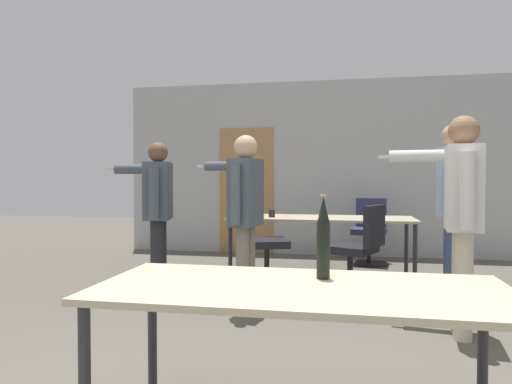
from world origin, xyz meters
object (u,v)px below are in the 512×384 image
Objects in this scene: person_near_casual at (451,195)px; office_chair_far_right at (357,253)px; person_left_plaid at (157,203)px; office_chair_side_rolled at (370,233)px; person_right_polo at (244,204)px; beer_bottle at (323,239)px; office_chair_near_pushed at (260,246)px; drink_cup at (272,213)px; person_far_watching at (461,204)px.

office_chair_far_right is (-0.92, -0.06, -0.60)m from person_near_casual.
office_chair_side_rolled is at bearing -62.35° from person_left_plaid.
office_chair_far_right is at bearing -46.82° from person_right_polo.
office_chair_far_right is at bearing 84.66° from beer_bottle.
person_left_plaid reaches higher than office_chair_near_pushed.
beer_bottle is 4.28× the size of drink_cup.
office_chair_near_pushed is at bearing 99.66° from office_chair_far_right.
person_right_polo reaches higher than drink_cup.
person_right_polo reaches higher than office_chair_side_rolled.
office_chair_near_pushed is (-1.06, 0.29, -0.00)m from office_chair_far_right.
person_right_polo is 2.09m from person_near_casual.
office_chair_near_pushed is (1.05, 0.43, -0.51)m from person_left_plaid.
person_right_polo is 0.92× the size of person_near_casual.
office_chair_side_rolled is at bearing -15.64° from person_right_polo.
person_far_watching is 18.14× the size of drink_cup.
person_left_plaid is at bearing -137.18° from drink_cup.
office_chair_far_right is (2.12, 0.14, -0.51)m from person_left_plaid.
person_right_polo reaches higher than office_chair_near_pushed.
person_near_casual is at bearing -0.57° from person_far_watching.
person_left_plaid reaches higher than drink_cup.
person_right_polo is 1.10m from office_chair_near_pushed.
person_right_polo is 0.95× the size of person_far_watching.
person_far_watching is (-0.18, -1.11, -0.03)m from person_near_casual.
beer_bottle is (-1.16, -2.66, -0.13)m from person_near_casual.
person_far_watching is 3.09m from office_chair_side_rolled.
drink_cup is (-1.94, 0.81, -0.27)m from person_near_casual.
beer_bottle reaches higher than drink_cup.
office_chair_side_rolled is 2.11m from office_chair_near_pushed.
person_near_casual is at bearing -100.07° from person_left_plaid.
office_chair_near_pushed is at bearing 61.79° from person_far_watching.
office_chair_side_rolled is at bearing 123.06° from office_chair_near_pushed.
person_far_watching is at bearing -47.58° from drink_cup.
beer_bottle is at bearing 93.78° from office_chair_side_rolled.
office_chair_far_right reaches higher than office_chair_near_pushed.
office_chair_near_pushed is at bearing 61.62° from office_chair_side_rolled.
person_left_plaid is (-2.86, 0.91, -0.06)m from person_far_watching.
person_left_plaid is at bearing 127.41° from beer_bottle.
office_chair_side_rolled is (2.36, 2.09, -0.52)m from person_left_plaid.
person_right_polo is at bearing 147.97° from office_chair_far_right.
office_chair_far_right is (1.04, 0.67, -0.53)m from person_right_polo.
person_near_casual is 2.90m from beer_bottle.
person_right_polo is 1.35m from office_chair_far_right.
person_right_polo is 2.97m from office_chair_side_rolled.
person_far_watching reaches higher than office_chair_near_pushed.
person_near_casual is 1.04× the size of person_far_watching.
office_chair_far_right is 1.00× the size of office_chair_near_pushed.
drink_cup is (-1.26, -1.07, 0.34)m from office_chair_side_rolled.
office_chair_far_right reaches higher than office_chair_side_rolled.
office_chair_far_right is 1.96m from office_chair_side_rolled.
person_near_casual reaches higher than person_right_polo.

